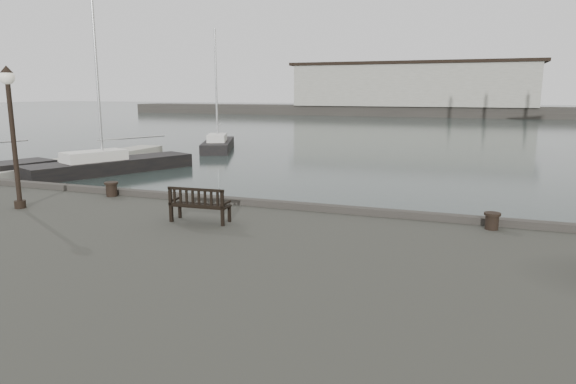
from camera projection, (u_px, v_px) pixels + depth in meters
name	position (u px, v px, depth m)	size (l,w,h in m)	color
ground	(287.00, 258.00, 15.09)	(400.00, 400.00, 0.00)	black
pontoon	(35.00, 168.00, 31.05)	(2.00, 24.00, 0.50)	#ABAA9F
breakwater	(429.00, 94.00, 100.49)	(140.00, 9.50, 12.20)	#383530
bench	(200.00, 211.00, 13.01)	(1.56, 0.61, 0.88)	black
bollard_left	(112.00, 189.00, 16.24)	(0.43, 0.43, 0.45)	black
bollard_right	(492.00, 221.00, 12.32)	(0.39, 0.39, 0.41)	black
lamp_post	(11.00, 118.00, 14.13)	(0.40, 0.40, 3.96)	black
yacht_c	(111.00, 169.00, 31.04)	(6.29, 10.22, 13.52)	black
yacht_d	(218.00, 147.00, 43.05)	(5.09, 8.27, 10.36)	black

